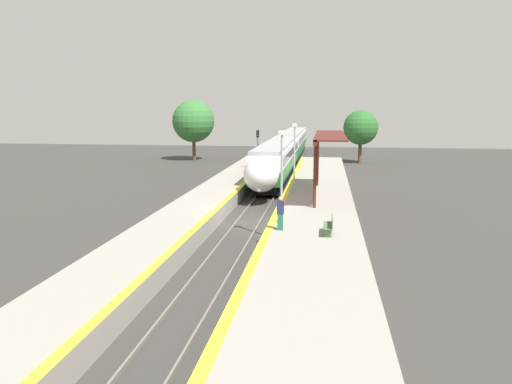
{
  "coord_description": "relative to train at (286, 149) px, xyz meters",
  "views": [
    {
      "loc": [
        4.68,
        -29.71,
        7.16
      ],
      "look_at": [
        0.59,
        -0.67,
        2.11
      ],
      "focal_mm": 35.0,
      "sensor_mm": 36.0,
      "label": 1
    }
  ],
  "objects": [
    {
      "name": "lamppost_mid",
      "position": [
        2.38,
        -22.06,
        1.68
      ],
      "size": [
        0.36,
        0.2,
        4.94
      ],
      "color": "#9E9EA3",
      "rests_on": "platform_right"
    },
    {
      "name": "background_tree_left",
      "position": [
        -12.88,
        6.31,
        3.04
      ],
      "size": [
        5.58,
        5.58,
        7.99
      ],
      "color": "brown",
      "rests_on": "ground_plane"
    },
    {
      "name": "station_canopy",
      "position": [
        4.61,
        -23.91,
        2.82
      ],
      "size": [
        2.02,
        11.8,
        4.28
      ],
      "color": "#511E19",
      "rests_on": "platform_right"
    },
    {
      "name": "rail_left",
      "position": [
        -0.72,
        -29.01,
        -2.07
      ],
      "size": [
        0.08,
        90.0,
        0.15
      ],
      "primitive_type": "cube",
      "color": "slate",
      "rests_on": "ground_plane"
    },
    {
      "name": "railway_signal",
      "position": [
        -2.06,
        -9.62,
        0.77
      ],
      "size": [
        0.28,
        0.28,
        4.83
      ],
      "color": "#59595E",
      "rests_on": "ground_plane"
    },
    {
      "name": "person_waiting",
      "position": [
        2.47,
        -34.23,
        -0.28
      ],
      "size": [
        0.36,
        0.23,
        1.72
      ],
      "color": "#1E604C",
      "rests_on": "platform_right"
    },
    {
      "name": "lamppost_near",
      "position": [
        2.38,
        -32.67,
        1.68
      ],
      "size": [
        0.36,
        0.2,
        4.94
      ],
      "color": "#9E9EA3",
      "rests_on": "platform_right"
    },
    {
      "name": "platform_bench",
      "position": [
        4.94,
        -34.72,
        -0.7
      ],
      "size": [
        0.44,
        1.73,
        0.89
      ],
      "color": "#4C6B4C",
      "rests_on": "platform_right"
    },
    {
      "name": "rail_right",
      "position": [
        0.72,
        -29.01,
        -2.07
      ],
      "size": [
        0.08,
        90.0,
        0.15
      ],
      "primitive_type": "cube",
      "color": "slate",
      "rests_on": "ground_plane"
    },
    {
      "name": "ground_plane",
      "position": [
        0.0,
        -29.01,
        -2.15
      ],
      "size": [
        120.0,
        120.0,
        0.0
      ],
      "primitive_type": "plane",
      "color": "#383533"
    },
    {
      "name": "platform_left",
      "position": [
        -3.46,
        -29.01,
        -1.66
      ],
      "size": [
        3.55,
        64.0,
        0.98
      ],
      "color": "gray",
      "rests_on": "ground_plane"
    },
    {
      "name": "train",
      "position": [
        0.0,
        0.0,
        0.0
      ],
      "size": [
        2.75,
        48.86,
        3.74
      ],
      "color": "black",
      "rests_on": "ground_plane"
    },
    {
      "name": "background_tree_right",
      "position": [
        8.94,
        5.72,
        2.35
      ],
      "size": [
        4.34,
        4.34,
        6.7
      ],
      "color": "brown",
      "rests_on": "ground_plane"
    },
    {
      "name": "platform_right",
      "position": [
        4.12,
        -29.01,
        -1.66
      ],
      "size": [
        4.87,
        64.0,
        0.98
      ],
      "color": "gray",
      "rests_on": "ground_plane"
    }
  ]
}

